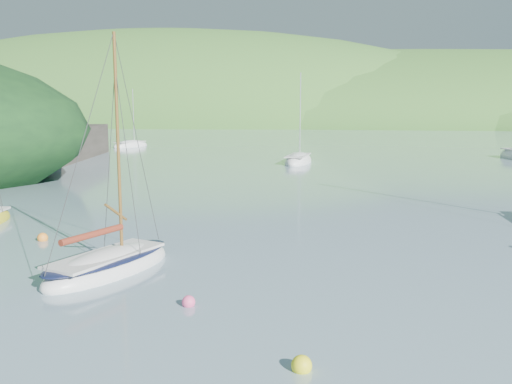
# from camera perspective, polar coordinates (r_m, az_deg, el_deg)

# --- Properties ---
(ground) EXTENTS (700.00, 700.00, 0.00)m
(ground) POSITION_cam_1_polar(r_m,az_deg,el_deg) (17.13, -3.67, -12.24)
(ground) COLOR slate
(ground) RESTS_ON ground
(shoreline_hills) EXTENTS (690.00, 135.00, 56.00)m
(shoreline_hills) POSITION_cam_1_polar(r_m,az_deg,el_deg) (188.52, 5.91, 7.03)
(shoreline_hills) COLOR #2B6024
(shoreline_hills) RESTS_ON ground
(daysailer_white) EXTENTS (4.11, 6.46, 9.32)m
(daysailer_white) POSITION_cam_1_polar(r_m,az_deg,el_deg) (21.90, -14.52, -7.16)
(daysailer_white) COLOR white
(daysailer_white) RESTS_ON ground
(distant_sloop_a) EXTENTS (3.02, 7.20, 10.04)m
(distant_sloop_a) POSITION_cam_1_polar(r_m,az_deg,el_deg) (58.88, 4.24, 3.07)
(distant_sloop_a) COLOR white
(distant_sloop_a) RESTS_ON ground
(distant_sloop_c) EXTENTS (4.37, 6.48, 8.74)m
(distant_sloop_c) POSITION_cam_1_polar(r_m,az_deg,el_deg) (82.03, -12.43, 4.54)
(distant_sloop_c) COLOR white
(distant_sloop_c) RESTS_ON ground
(mooring_buoys) EXTENTS (21.43, 13.22, 0.49)m
(mooring_buoys) POSITION_cam_1_polar(r_m,az_deg,el_deg) (19.95, -3.19, -8.76)
(mooring_buoys) COLOR yellow
(mooring_buoys) RESTS_ON ground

